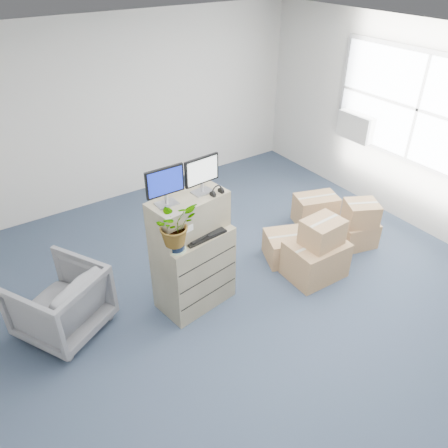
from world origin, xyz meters
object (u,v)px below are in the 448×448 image
(filing_cabinet_lower, at_px, (194,268))
(monitor_right, at_px, (202,173))
(office_chair, at_px, (59,299))
(water_bottle, at_px, (196,218))
(monitor_left, at_px, (165,184))
(potted_plant, at_px, (175,229))
(keyboard, at_px, (204,235))

(filing_cabinet_lower, distance_m, monitor_right, 1.14)
(office_chair, bearing_deg, water_bottle, 136.97)
(monitor_left, relative_size, potted_plant, 0.82)
(keyboard, distance_m, office_chair, 1.67)
(monitor_left, height_order, potted_plant, monitor_left)
(filing_cabinet_lower, xyz_separation_m, office_chair, (-1.41, 0.41, -0.06))
(filing_cabinet_lower, relative_size, monitor_right, 2.39)
(monitor_left, distance_m, potted_plant, 0.44)
(monitor_left, relative_size, water_bottle, 1.55)
(monitor_right, bearing_deg, office_chair, 162.26)
(potted_plant, distance_m, office_chair, 1.51)
(potted_plant, xyz_separation_m, office_chair, (-1.13, 0.59, -0.81))
(monitor_left, height_order, keyboard, monitor_left)
(filing_cabinet_lower, distance_m, office_chair, 1.47)
(water_bottle, bearing_deg, keyboard, -94.72)
(office_chair, bearing_deg, potted_plant, 123.14)
(monitor_right, bearing_deg, potted_plant, -158.68)
(keyboard, distance_m, water_bottle, 0.21)
(filing_cabinet_lower, height_order, monitor_left, monitor_left)
(filing_cabinet_lower, height_order, monitor_right, monitor_right)
(monitor_left, relative_size, monitor_right, 1.00)
(monitor_left, xyz_separation_m, water_bottle, (0.33, 0.00, -0.51))
(water_bottle, height_order, office_chair, water_bottle)
(filing_cabinet_lower, xyz_separation_m, monitor_right, (0.17, 0.05, 1.13))
(monitor_left, bearing_deg, office_chair, 162.19)
(monitor_left, distance_m, office_chair, 1.71)
(filing_cabinet_lower, relative_size, monitor_left, 2.38)
(monitor_right, relative_size, keyboard, 0.84)
(monitor_right, distance_m, keyboard, 0.66)
(office_chair, bearing_deg, keyboard, 130.96)
(keyboard, bearing_deg, monitor_left, 147.73)
(water_bottle, xyz_separation_m, potted_plant, (-0.37, -0.22, 0.13))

